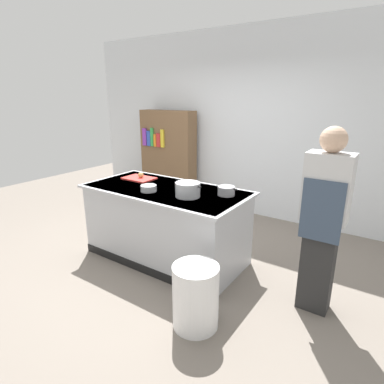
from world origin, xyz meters
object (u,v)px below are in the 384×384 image
Objects in this scene: bookshelf at (168,157)px; trash_bin at (196,296)px; stock_pot at (188,190)px; person_chef at (323,219)px; onion at (141,175)px; mixing_bowl at (149,188)px; sauce_pan at (226,191)px.

trash_bin is at bearing -47.91° from bookshelf.
bookshelf is at bearing 132.09° from trash_bin.
stock_pot is 1.39m from person_chef.
onion is 2.33m from person_chef.
mixing_bowl is (0.45, -0.36, -0.02)m from onion.
sauce_pan reaches higher than mixing_bowl.
onion is at bearing -62.73° from bookshelf.
trash_bin is at bearing -30.59° from mixing_bowl.
onion is 0.58m from mixing_bowl.
onion is 0.04× the size of person_chef.
person_chef is (0.79, 0.84, 0.62)m from trash_bin.
trash_bin is 3.58m from bookshelf.
mixing_bowl is 0.32× the size of trash_bin.
onion is 0.04× the size of bookshelf.
bookshelf is at bearing 41.73° from person_chef.
sauce_pan is 0.89m from mixing_bowl.
stock_pot is 0.43m from sauce_pan.
sauce_pan is 0.15× the size of person_chef.
person_chef is (2.32, -0.15, -0.04)m from onion.
stock_pot is at bearing -46.81° from bookshelf.
stock_pot reaches higher than trash_bin.
sauce_pan is (1.26, 0.01, -0.01)m from onion.
onion reaches higher than trash_bin.
trash_bin is at bearing -75.16° from sauce_pan.
stock_pot is at bearing -139.09° from sauce_pan.
sauce_pan is at bearing 24.68° from mixing_bowl.
sauce_pan is 0.15× the size of bookshelf.
onion is at bearing 147.02° from trash_bin.
onion is 1.94m from trash_bin.
bookshelf reaches higher than sauce_pan.
mixing_bowl is at bearing 77.43° from person_chef.
person_chef is at bearing -29.41° from bookshelf.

